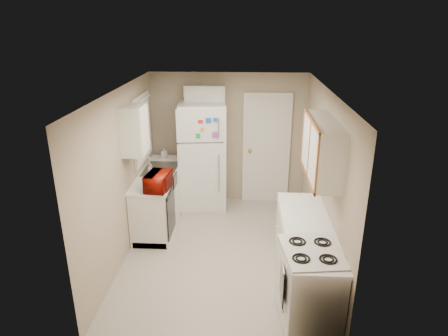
{
  "coord_description": "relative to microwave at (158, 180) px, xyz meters",
  "views": [
    {
      "loc": [
        0.32,
        -5.14,
        3.27
      ],
      "look_at": [
        0.0,
        0.5,
        1.15
      ],
      "focal_mm": 32.0,
      "sensor_mm": 36.0,
      "label": 1
    }
  ],
  "objects": [
    {
      "name": "right_counter",
      "position": [
        2.05,
        -1.01,
        -0.6
      ],
      "size": [
        0.6,
        2.0,
        0.9
      ],
      "primitive_type": "cube",
      "color": "silver",
      "rests_on": "floor"
    },
    {
      "name": "stove",
      "position": [
        2.01,
        -1.57,
        -0.59
      ],
      "size": [
        0.71,
        0.83,
        0.92
      ],
      "primitive_type": "cube",
      "rotation": [
        0.0,
        0.0,
        0.12
      ],
      "color": "silver",
      "rests_on": "floor"
    },
    {
      "name": "refrigerator",
      "position": [
        0.5,
        1.37,
        -0.08
      ],
      "size": [
        0.88,
        0.86,
        1.94
      ],
      "primitive_type": "cube",
      "rotation": [
        0.0,
        0.0,
        0.12
      ],
      "color": "silver",
      "rests_on": "floor"
    },
    {
      "name": "upper_cabinet_right",
      "position": [
        2.2,
        -0.71,
        0.75
      ],
      "size": [
        0.3,
        1.2,
        0.7
      ],
      "primitive_type": "cube",
      "color": "silver",
      "rests_on": "wall_right"
    },
    {
      "name": "wall_front",
      "position": [
        0.95,
        -2.11,
        0.15
      ],
      "size": [
        2.8,
        2.8,
        0.0
      ],
      "primitive_type": "plane",
      "color": "tan",
      "rests_on": "floor"
    },
    {
      "name": "wall_back",
      "position": [
        0.95,
        1.69,
        0.15
      ],
      "size": [
        2.8,
        2.8,
        0.0
      ],
      "primitive_type": "plane",
      "color": "tan",
      "rests_on": "floor"
    },
    {
      "name": "left_counter",
      "position": [
        -0.15,
        0.69,
        -0.6
      ],
      "size": [
        0.6,
        1.8,
        0.9
      ],
      "primitive_type": "cube",
      "color": "silver",
      "rests_on": "floor"
    },
    {
      "name": "floor",
      "position": [
        0.95,
        -0.21,
        -1.05
      ],
      "size": [
        3.8,
        3.8,
        0.0
      ],
      "primitive_type": "plane",
      "color": "beige",
      "rests_on": "ground"
    },
    {
      "name": "interior_door",
      "position": [
        1.65,
        1.65,
        -0.03
      ],
      "size": [
        0.86,
        0.06,
        2.08
      ],
      "primitive_type": "cube",
      "color": "silver",
      "rests_on": "floor"
    },
    {
      "name": "window_blinds",
      "position": [
        -0.41,
        0.84,
        0.55
      ],
      "size": [
        0.1,
        0.98,
        1.08
      ],
      "primitive_type": "cube",
      "color": "silver",
      "rests_on": "wall_left"
    },
    {
      "name": "soap_bottle",
      "position": [
        -0.2,
        1.43,
        -0.05
      ],
      "size": [
        0.11,
        0.11,
        0.19
      ],
      "primitive_type": "imported",
      "rotation": [
        0.0,
        0.0,
        -0.29
      ],
      "color": "white",
      "rests_on": "left_counter"
    },
    {
      "name": "dishwasher",
      "position": [
        0.14,
        0.09,
        -0.56
      ],
      "size": [
        0.03,
        0.58,
        0.72
      ],
      "primitive_type": "cube",
      "color": "black",
      "rests_on": "floor"
    },
    {
      "name": "wall_left",
      "position": [
        -0.45,
        -0.21,
        0.15
      ],
      "size": [
        3.8,
        3.8,
        0.0
      ],
      "primitive_type": "plane",
      "color": "tan",
      "rests_on": "floor"
    },
    {
      "name": "wall_right",
      "position": [
        2.35,
        -0.21,
        0.15
      ],
      "size": [
        3.8,
        3.8,
        0.0
      ],
      "primitive_type": "plane",
      "color": "tan",
      "rests_on": "floor"
    },
    {
      "name": "upper_cabinet_left",
      "position": [
        -0.3,
        0.01,
        0.75
      ],
      "size": [
        0.3,
        0.45,
        0.7
      ],
      "primitive_type": "cube",
      "color": "silver",
      "rests_on": "wall_left"
    },
    {
      "name": "sink",
      "position": [
        -0.15,
        0.84,
        -0.19
      ],
      "size": [
        0.54,
        0.74,
        0.16
      ],
      "primitive_type": "cube",
      "color": "gray",
      "rests_on": "left_counter"
    },
    {
      "name": "microwave",
      "position": [
        0.0,
        0.0,
        0.0
      ],
      "size": [
        0.49,
        0.31,
        0.31
      ],
      "primitive_type": "imported",
      "rotation": [
        0.0,
        0.0,
        1.44
      ],
      "color": "#7C0B02",
      "rests_on": "left_counter"
    },
    {
      "name": "ceiling",
      "position": [
        0.95,
        -0.21,
        1.35
      ],
      "size": [
        3.8,
        3.8,
        0.0
      ],
      "primitive_type": "plane",
      "color": "white",
      "rests_on": "floor"
    },
    {
      "name": "cabinet_over_fridge",
      "position": [
        0.55,
        1.54,
        0.95
      ],
      "size": [
        0.7,
        0.3,
        0.4
      ],
      "primitive_type": "cube",
      "color": "silver",
      "rests_on": "wall_back"
    }
  ]
}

